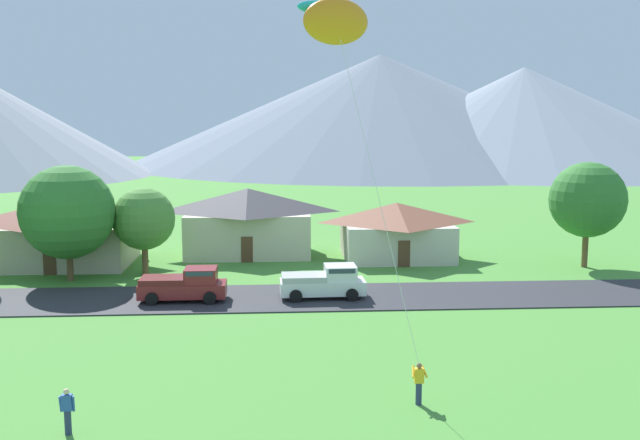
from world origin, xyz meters
TOP-DOWN VIEW (x-y plane):
  - road_strip at (0.00, 30.67)m, footprint 160.00×6.76m
  - mountain_east_ridge at (25.08, 163.18)m, footprint 122.83×122.83m
  - mountain_central_ridge at (55.29, 146.75)m, footprint 93.55×93.55m
  - house_leftmost at (-2.86, 45.01)m, footprint 10.66×6.61m
  - house_left_center at (8.91, 42.93)m, footprint 8.99×7.47m
  - house_right_center at (-16.63, 42.09)m, footprint 10.67×8.20m
  - tree_left_of_center at (22.37, 38.59)m, footprint 5.58×5.58m
  - tree_right_of_center at (-9.91, 38.06)m, footprint 4.39×4.39m
  - tree_near_right at (-14.67, 36.36)m, footprint 6.35×6.35m
  - pickup_truck_maroon_west_side at (-6.12, 30.23)m, footprint 5.20×2.32m
  - pickup_truck_white_east_side at (2.36, 30.44)m, footprint 5.25×2.43m
  - kite_flyer_with_kite at (1.85, 16.21)m, footprint 4.99×3.87m
  - watcher_person at (-7.96, 12.03)m, footprint 0.56×0.24m

SIDE VIEW (x-z plane):
  - road_strip at x=0.00m, z-range 0.00..0.08m
  - watcher_person at x=-7.96m, z-range 0.04..1.71m
  - pickup_truck_maroon_west_side at x=-6.12m, z-range 0.06..2.06m
  - pickup_truck_white_east_side at x=2.36m, z-range 0.06..2.06m
  - house_left_center at x=8.91m, z-range 0.08..4.51m
  - house_right_center at x=-16.63m, z-range 0.09..5.05m
  - house_leftmost at x=-2.86m, z-range 0.10..5.53m
  - tree_right_of_center at x=-9.91m, z-range 0.89..7.09m
  - tree_near_right at x=-14.67m, z-range 0.78..8.70m
  - tree_left_of_center at x=22.37m, z-range 1.13..8.99m
  - mountain_central_ridge at x=55.29m, z-range 0.00..22.44m
  - mountain_east_ridge at x=25.08m, z-range 0.00..26.48m
  - kite_flyer_with_kite at x=1.85m, z-range 6.64..22.33m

